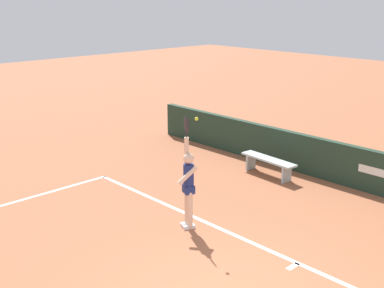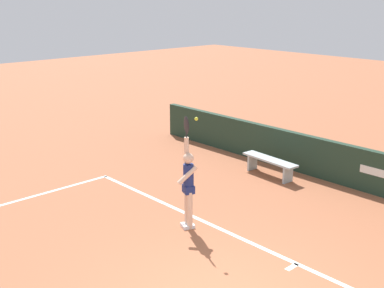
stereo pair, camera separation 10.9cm
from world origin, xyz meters
The scene contains 3 objects.
tennis_player centered at (-2.38, 1.40, 0.94)m, with size 0.45×0.44×2.30m.
tennis_ball centered at (-2.16, 1.41, 2.29)m, with size 0.07×0.07×0.07m.
courtside_bench_near centered at (-3.17, 4.97, 0.36)m, with size 1.66×0.48×0.47m.
Camera 1 is at (4.39, -4.92, 4.50)m, focal length 46.86 mm.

